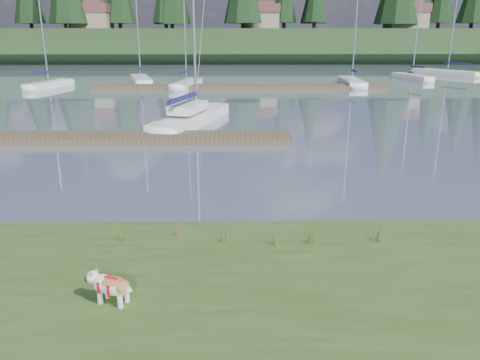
{
  "coord_description": "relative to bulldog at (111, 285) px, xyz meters",
  "views": [
    {
      "loc": [
        1.38,
        -12.23,
        4.83
      ],
      "look_at": [
        1.55,
        -0.5,
        1.1
      ],
      "focal_mm": 35.0,
      "sensor_mm": 36.0,
      "label": 1
    }
  ],
  "objects": [
    {
      "name": "sailboat_bg_5",
      "position": [
        26.62,
        48.68,
        -0.36
      ],
      "size": [
        6.29,
        8.37,
        12.56
      ],
      "rotation": [
        0.0,
        0.0,
        2.15
      ],
      "color": "white",
      "rests_on": "ground"
    },
    {
      "name": "sailboat_bg_4",
      "position": [
        20.66,
        42.8,
        -0.35
      ],
      "size": [
        2.83,
        6.53,
        9.64
      ],
      "rotation": [
        0.0,
        0.0,
        1.82
      ],
      "color": "white",
      "rests_on": "ground"
    },
    {
      "name": "house_2",
      "position": [
        30.73,
        74.1,
        6.63
      ],
      "size": [
        6.3,
        5.3,
        4.65
      ],
      "color": "gray",
      "rests_on": "ridge"
    },
    {
      "name": "sailboat_main",
      "position": [
        0.01,
        19.03,
        -0.26
      ],
      "size": [
        4.26,
        9.19,
        13.0
      ],
      "rotation": [
        0.0,
        0.0,
        1.29
      ],
      "color": "white",
      "rests_on": "ground"
    },
    {
      "name": "ground",
      "position": [
        0.73,
        35.1,
        -0.68
      ],
      "size": [
        200.0,
        200.0,
        0.0
      ],
      "primitive_type": "plane",
      "color": "slate",
      "rests_on": "ground"
    },
    {
      "name": "bulldog",
      "position": [
        0.0,
        0.0,
        0.0
      ],
      "size": [
        0.9,
        0.57,
        0.53
      ],
      "rotation": [
        0.0,
        0.0,
        2.78
      ],
      "color": "silver",
      "rests_on": "bank"
    },
    {
      "name": "house_1",
      "position": [
        6.73,
        76.1,
        6.63
      ],
      "size": [
        6.3,
        5.3,
        4.65
      ],
      "color": "gray",
      "rests_on": "ridge"
    },
    {
      "name": "dock_far",
      "position": [
        2.73,
        35.1,
        -0.53
      ],
      "size": [
        26.0,
        2.2,
        0.3
      ],
      "primitive_type": "cube",
      "color": "#4C3D2C",
      "rests_on": "ground"
    },
    {
      "name": "sailboat_bg_2",
      "position": [
        -2.0,
        36.63,
        -0.35
      ],
      "size": [
        2.62,
        7.15,
        10.64
      ],
      "rotation": [
        0.0,
        0.0,
        1.39
      ],
      "color": "white",
      "rests_on": "ground"
    },
    {
      "name": "weed_0",
      "position": [
        0.88,
        2.72,
        -0.1
      ],
      "size": [
        0.17,
        0.14,
        0.54
      ],
      "color": "#475B23",
      "rests_on": "bank"
    },
    {
      "name": "weed_3",
      "position": [
        -0.35,
        2.46,
        -0.08
      ],
      "size": [
        0.17,
        0.14,
        0.61
      ],
      "color": "#475B23",
      "rests_on": "bank"
    },
    {
      "name": "ridge",
      "position": [
        0.73,
        78.1,
        1.82
      ],
      "size": [
        200.0,
        20.0,
        5.0
      ],
      "primitive_type": "cube",
      "color": "#1C3218",
      "rests_on": "ground"
    },
    {
      "name": "sailboat_bg_1",
      "position": [
        -7.2,
        40.7,
        -0.35
      ],
      "size": [
        3.6,
        7.92,
        11.65
      ],
      "rotation": [
        0.0,
        0.0,
        1.85
      ],
      "color": "white",
      "rests_on": "ground"
    },
    {
      "name": "weed_1",
      "position": [
        1.91,
        2.46,
        -0.13
      ],
      "size": [
        0.17,
        0.14,
        0.48
      ],
      "color": "#475B23",
      "rests_on": "bank"
    },
    {
      "name": "house_0",
      "position": [
        -21.27,
        75.1,
        6.63
      ],
      "size": [
        6.3,
        5.3,
        4.65
      ],
      "color": "gray",
      "rests_on": "ridge"
    },
    {
      "name": "weed_5",
      "position": [
        5.31,
        2.43,
        -0.1
      ],
      "size": [
        0.17,
        0.14,
        0.54
      ],
      "color": "#475B23",
      "rests_on": "bank"
    },
    {
      "name": "weed_4",
      "position": [
        2.95,
        2.22,
        -0.15
      ],
      "size": [
        0.17,
        0.14,
        0.43
      ],
      "color": "#475B23",
      "rests_on": "bank"
    },
    {
      "name": "sailboat_bg_3",
      "position": [
        13.35,
        38.16,
        -0.36
      ],
      "size": [
        2.07,
        8.06,
        11.72
      ],
      "rotation": [
        0.0,
        0.0,
        1.51
      ],
      "color": "white",
      "rests_on": "ground"
    },
    {
      "name": "bank",
      "position": [
        0.73,
        -0.9,
        -0.51
      ],
      "size": [
        60.0,
        9.0,
        0.35
      ],
      "primitive_type": "cube",
      "color": "#355220",
      "rests_on": "ground"
    },
    {
      "name": "dock_near",
      "position": [
        -3.27,
        14.1,
        -0.53
      ],
      "size": [
        16.0,
        2.0,
        0.3
      ],
      "primitive_type": "cube",
      "color": "#4C3D2C",
      "rests_on": "ground"
    },
    {
      "name": "mud_lip",
      "position": [
        0.73,
        3.5,
        -0.61
      ],
      "size": [
        60.0,
        0.5,
        0.14
      ],
      "primitive_type": "cube",
      "color": "#33281C",
      "rests_on": "ground"
    },
    {
      "name": "weed_2",
      "position": [
        3.81,
        2.29,
        -0.11
      ],
      "size": [
        0.17,
        0.14,
        0.54
      ],
      "color": "#475B23",
      "rests_on": "bank"
    },
    {
      "name": "sailboat_bg_0",
      "position": [
        -14.31,
        36.28,
        -0.36
      ],
      "size": [
        2.86,
        6.72,
        9.73
      ],
      "rotation": [
        0.0,
        0.0,
        1.32
      ],
      "color": "white",
      "rests_on": "ground"
    }
  ]
}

